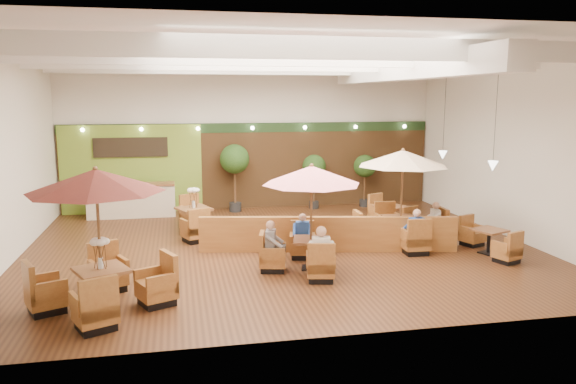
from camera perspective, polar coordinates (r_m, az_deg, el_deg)
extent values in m
plane|color=#381E0F|center=(15.86, -0.71, -5.68)|extent=(14.00, 14.00, 0.00)
cube|color=silver|center=(21.27, -3.73, 5.74)|extent=(14.00, 0.04, 5.50)
cube|color=silver|center=(9.57, 5.91, 0.90)|extent=(14.00, 0.04, 5.50)
cube|color=silver|center=(15.67, -26.82, 3.32)|extent=(0.04, 12.00, 5.50)
cube|color=silver|center=(18.02, 21.79, 4.37)|extent=(0.04, 12.00, 5.50)
cube|color=white|center=(15.35, -0.75, 14.53)|extent=(14.00, 12.00, 0.04)
cube|color=brown|center=(21.32, -3.68, 2.65)|extent=(13.90, 0.10, 3.20)
cube|color=#1E3819|center=(21.18, -3.71, 6.54)|extent=(13.90, 0.12, 0.35)
cube|color=olive|center=(21.13, -15.57, 2.25)|extent=(5.00, 0.08, 3.20)
cube|color=black|center=(20.97, -15.68, 4.39)|extent=(2.60, 0.08, 0.70)
cube|color=white|center=(16.33, 11.70, 12.11)|extent=(0.60, 11.00, 0.60)
cube|color=white|center=(11.43, 3.07, 14.42)|extent=(13.60, 0.12, 0.45)
cube|color=white|center=(14.05, 0.25, 13.54)|extent=(13.60, 0.12, 0.45)
cube|color=white|center=(16.60, -1.60, 12.95)|extent=(13.60, 0.12, 0.45)
cube|color=white|center=(19.27, -3.00, 12.49)|extent=(13.60, 0.12, 0.45)
cylinder|color=black|center=(16.47, 20.41, 8.03)|extent=(0.01, 0.01, 3.20)
cone|color=white|center=(16.58, 20.08, 2.50)|extent=(0.28, 0.28, 0.28)
cylinder|color=black|center=(19.09, 15.66, 8.42)|extent=(0.01, 0.01, 3.20)
cone|color=white|center=(19.19, 15.44, 3.64)|extent=(0.28, 0.28, 0.28)
sphere|color=#FFEAC6|center=(21.01, -20.16, 5.95)|extent=(0.14, 0.14, 0.14)
sphere|color=#FFEAC6|center=(20.80, -14.68, 6.19)|extent=(0.14, 0.14, 0.14)
sphere|color=#FFEAC6|center=(20.78, -9.13, 6.38)|extent=(0.14, 0.14, 0.14)
sphere|color=#FFEAC6|center=(20.96, -3.63, 6.51)|extent=(0.14, 0.14, 0.14)
sphere|color=#FFEAC6|center=(21.32, 1.74, 6.58)|extent=(0.14, 0.14, 0.14)
sphere|color=#FFEAC6|center=(21.86, 6.89, 6.59)|extent=(0.14, 0.14, 0.14)
sphere|color=#FFEAC6|center=(22.56, 11.75, 6.55)|extent=(0.14, 0.14, 0.14)
cube|color=beige|center=(20.52, -15.59, -0.93)|extent=(3.00, 0.70, 1.10)
cube|color=brown|center=(20.43, -15.66, 0.72)|extent=(3.00, 0.75, 0.06)
cube|color=brown|center=(15.40, 4.09, -4.30)|extent=(6.95, 1.53, 0.98)
cube|color=brown|center=(11.84, -18.46, -7.53)|extent=(1.25, 1.25, 0.07)
cylinder|color=black|center=(11.96, -18.36, -9.31)|extent=(0.11, 0.11, 0.73)
cube|color=black|center=(12.09, -18.26, -11.06)|extent=(0.66, 0.66, 0.04)
cube|color=brown|center=(11.00, -19.00, -11.46)|extent=(0.92, 0.92, 0.36)
cube|color=brown|center=(10.66, -19.94, -10.29)|extent=(0.67, 0.39, 0.78)
cube|color=brown|center=(10.85, -20.71, -10.62)|extent=(0.34, 0.59, 0.31)
cube|color=brown|center=(11.02, -17.44, -10.12)|extent=(0.34, 0.59, 0.31)
cube|color=black|center=(11.10, -18.92, -12.69)|extent=(0.81, 0.81, 0.16)
cube|color=brown|center=(12.98, -17.79, -8.14)|extent=(0.92, 0.92, 0.36)
cube|color=brown|center=(13.13, -17.21, -6.39)|extent=(0.67, 0.39, 0.78)
cube|color=brown|center=(13.02, -16.48, -7.00)|extent=(0.34, 0.59, 0.31)
cube|color=brown|center=(12.83, -19.21, -7.39)|extent=(0.34, 0.59, 0.31)
cube|color=black|center=(13.06, -17.73, -9.21)|extent=(0.81, 0.81, 0.16)
cube|color=brown|center=(12.17, -23.35, -9.68)|extent=(0.92, 0.92, 0.36)
cube|color=brown|center=(11.90, -22.33, -8.36)|extent=(0.39, 0.67, 0.78)
cube|color=brown|center=(12.40, -23.76, -8.27)|extent=(0.59, 0.34, 0.31)
cube|color=brown|center=(11.80, -23.07, -9.13)|extent=(0.59, 0.34, 0.31)
cube|color=black|center=(12.25, -23.27, -10.82)|extent=(0.81, 0.81, 0.16)
cube|color=brown|center=(11.90, -13.21, -9.56)|extent=(0.92, 0.92, 0.36)
cube|color=brown|center=(11.92, -14.53, -7.89)|extent=(0.39, 0.67, 0.78)
cube|color=brown|center=(11.55, -12.62, -8.98)|extent=(0.59, 0.34, 0.31)
cube|color=brown|center=(12.11, -13.86, -8.13)|extent=(0.59, 0.34, 0.31)
cube|color=black|center=(11.98, -13.17, -10.72)|extent=(0.81, 0.81, 0.16)
cylinder|color=brown|center=(11.69, -18.61, -4.76)|extent=(0.06, 0.06, 2.78)
cone|color=#531E18|center=(11.46, -18.94, 1.12)|extent=(2.67, 2.67, 0.45)
sphere|color=brown|center=(11.43, -19.00, 2.26)|extent=(0.10, 0.10, 0.10)
cylinder|color=silver|center=(11.80, -18.50, -6.86)|extent=(0.10, 0.10, 0.22)
cube|color=brown|center=(13.82, 2.35, -4.90)|extent=(1.02, 1.02, 0.06)
cylinder|color=black|center=(13.92, 2.34, -6.30)|extent=(0.10, 0.10, 0.66)
cube|color=black|center=(14.02, 2.33, -7.69)|extent=(0.54, 0.54, 0.04)
cube|color=brown|center=(13.05, 3.34, -7.73)|extent=(0.74, 0.74, 0.32)
cube|color=brown|center=(12.74, 3.89, -6.75)|extent=(0.63, 0.23, 0.70)
cube|color=brown|center=(12.98, 2.05, -6.88)|extent=(0.20, 0.56, 0.28)
cube|color=brown|center=(13.01, 4.64, -6.88)|extent=(0.20, 0.56, 0.28)
cube|color=black|center=(13.12, 3.33, -8.69)|extent=(0.66, 0.66, 0.14)
cube|color=brown|center=(14.83, 1.46, -5.57)|extent=(0.74, 0.74, 0.32)
cube|color=brown|center=(14.99, 1.04, -4.21)|extent=(0.63, 0.23, 0.70)
cube|color=brown|center=(14.79, 2.60, -4.82)|extent=(0.20, 0.56, 0.28)
cube|color=brown|center=(14.78, 0.33, -4.81)|extent=(0.20, 0.56, 0.28)
cube|color=black|center=(14.90, 1.46, -6.43)|extent=(0.66, 0.66, 0.14)
cube|color=brown|center=(13.75, -1.57, -6.80)|extent=(0.74, 0.74, 0.32)
cube|color=brown|center=(13.77, -0.56, -5.47)|extent=(0.23, 0.63, 0.70)
cube|color=brown|center=(13.98, -1.51, -5.67)|extent=(0.56, 0.20, 0.28)
cube|color=brown|center=(13.41, -1.63, -6.33)|extent=(0.56, 0.20, 0.28)
cube|color=black|center=(13.82, -1.56, -7.72)|extent=(0.66, 0.66, 0.14)
cylinder|color=brown|center=(13.70, 2.37, -2.74)|extent=(0.06, 0.06, 2.52)
cone|color=#F5767F|center=(13.51, 2.40, 1.74)|extent=(2.42, 2.42, 0.45)
sphere|color=brown|center=(13.48, 2.40, 2.70)|extent=(0.10, 0.10, 0.10)
cube|color=brown|center=(16.38, 11.39, -2.61)|extent=(0.94, 0.94, 0.06)
cylinder|color=black|center=(16.46, 11.35, -3.89)|extent=(0.11, 0.11, 0.71)
cube|color=black|center=(16.55, 11.31, -5.15)|extent=(0.50, 0.50, 0.04)
cube|color=brown|center=(15.58, 12.78, -5.00)|extent=(0.69, 0.69, 0.34)
cube|color=brown|center=(15.26, 13.28, -4.08)|extent=(0.67, 0.13, 0.75)
cube|color=brown|center=(15.41, 11.74, -4.30)|extent=(0.11, 0.59, 0.30)
cube|color=brown|center=(15.64, 13.86, -4.17)|extent=(0.11, 0.59, 0.30)
cube|color=black|center=(15.64, 12.74, -5.87)|extent=(0.61, 0.61, 0.15)
cube|color=brown|center=(17.39, 10.06, -3.37)|extent=(0.69, 0.69, 0.34)
cube|color=brown|center=(17.57, 9.73, -2.15)|extent=(0.67, 0.13, 0.75)
cube|color=brown|center=(17.45, 11.04, -2.63)|extent=(0.11, 0.59, 0.30)
cube|color=brown|center=(17.25, 9.10, -2.72)|extent=(0.11, 0.59, 0.30)
cube|color=black|center=(17.45, 10.03, -4.15)|extent=(0.61, 0.61, 0.15)
cube|color=brown|center=(16.12, 7.99, -4.35)|extent=(0.69, 0.69, 0.34)
cube|color=brown|center=(16.15, 8.94, -3.18)|extent=(0.13, 0.67, 0.75)
cube|color=brown|center=(16.36, 7.69, -3.37)|extent=(0.59, 0.11, 0.30)
cube|color=brown|center=(15.78, 8.35, -3.86)|extent=(0.59, 0.11, 0.30)
cube|color=black|center=(16.18, 7.97, -5.20)|extent=(0.61, 0.61, 0.15)
cube|color=brown|center=(16.89, 14.53, -3.92)|extent=(0.69, 0.69, 0.34)
cube|color=brown|center=(16.69, 13.73, -2.92)|extent=(0.13, 0.67, 0.75)
cube|color=brown|center=(16.57, 14.99, -3.45)|extent=(0.59, 0.11, 0.30)
cube|color=brown|center=(17.12, 14.15, -2.99)|extent=(0.59, 0.11, 0.30)
cube|color=black|center=(16.95, 14.50, -4.73)|extent=(0.61, 0.61, 0.15)
cylinder|color=brown|center=(16.27, 11.46, -0.66)|extent=(0.06, 0.06, 2.67)
cone|color=beige|center=(16.10, 11.60, 3.39)|extent=(2.57, 2.57, 0.45)
sphere|color=brown|center=(16.08, 11.62, 4.21)|extent=(0.10, 0.10, 0.10)
cube|color=brown|center=(17.55, -9.56, -1.69)|extent=(1.21, 1.21, 0.07)
cylinder|color=black|center=(17.63, -9.53, -2.91)|extent=(0.11, 0.11, 0.72)
cube|color=black|center=(17.72, -9.49, -4.11)|extent=(0.64, 0.64, 0.04)
cube|color=brown|center=(16.64, -9.40, -3.92)|extent=(0.88, 0.88, 0.35)
cube|color=brown|center=(16.31, -9.78, -3.04)|extent=(0.66, 0.36, 0.76)
cube|color=brown|center=(16.47, -10.42, -3.32)|extent=(0.31, 0.58, 0.30)
cube|color=brown|center=(16.72, -8.44, -3.07)|extent=(0.31, 0.58, 0.30)
cube|color=black|center=(16.70, -9.38, -4.76)|extent=(0.78, 0.78, 0.15)
cube|color=brown|center=(18.65, -9.63, -2.45)|extent=(0.88, 0.88, 0.35)
cube|color=brown|center=(18.85, -9.35, -1.31)|extent=(0.66, 0.36, 0.76)
cube|color=brown|center=(18.74, -8.77, -1.69)|extent=(0.31, 0.58, 0.30)
cube|color=brown|center=(18.48, -10.54, -1.90)|extent=(0.31, 0.58, 0.30)
cube|color=black|center=(18.71, -9.61, -3.20)|extent=(0.78, 0.78, 0.15)
cylinder|color=silver|center=(17.52, -9.58, -1.24)|extent=(0.10, 0.10, 0.22)
cube|color=brown|center=(16.08, 19.78, -3.68)|extent=(0.98, 0.98, 0.05)
cylinder|color=black|center=(16.15, 19.72, -4.76)|extent=(0.09, 0.09, 0.59)
cube|color=black|center=(16.23, 19.65, -5.84)|extent=(0.52, 0.52, 0.04)
cube|color=brown|center=(15.47, 21.33, -5.73)|extent=(0.72, 0.72, 0.29)
cube|color=brown|center=(15.18, 21.57, -4.98)|extent=(0.55, 0.28, 0.63)
cube|color=brown|center=(15.22, 20.78, -5.24)|extent=(0.24, 0.49, 0.25)
cube|color=brown|center=(15.63, 21.95, -4.93)|extent=(0.24, 0.49, 0.25)
cube|color=black|center=(15.52, 21.28, -6.47)|extent=(0.64, 0.64, 0.13)
cube|color=brown|center=(16.88, 18.22, -4.29)|extent=(0.72, 0.72, 0.29)
cube|color=brown|center=(17.04, 18.14, -3.22)|extent=(0.55, 0.28, 0.63)
cube|color=brown|center=(17.04, 18.81, -3.57)|extent=(0.24, 0.49, 0.25)
cube|color=brown|center=(16.64, 17.67, -3.82)|extent=(0.24, 0.49, 0.25)
cube|color=black|center=(16.93, 18.18, -4.97)|extent=(0.64, 0.64, 0.13)
cube|color=brown|center=(18.23, 10.46, -1.49)|extent=(1.13, 1.13, 0.06)
cylinder|color=black|center=(18.30, 10.42, -2.56)|extent=(0.10, 0.10, 0.66)
cube|color=black|center=(18.38, 10.39, -3.64)|extent=(0.60, 0.60, 0.04)
cube|color=brown|center=(17.46, 11.57, -3.43)|extent=(0.82, 0.82, 0.32)
cube|color=brown|center=(17.14, 11.58, -2.65)|extent=(0.61, 0.35, 0.70)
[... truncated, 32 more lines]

